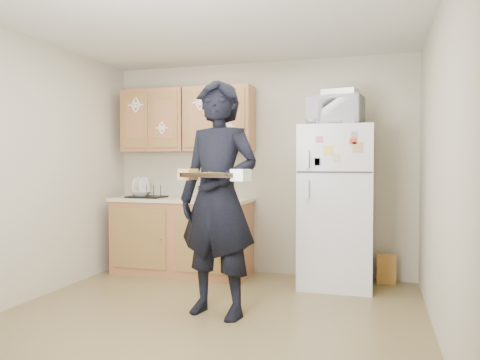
# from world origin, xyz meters

# --- Properties ---
(floor) EXTENTS (3.60, 3.60, 0.00)m
(floor) POSITION_xyz_m (0.00, 0.00, 0.00)
(floor) COLOR brown
(floor) RESTS_ON ground
(ceiling) EXTENTS (3.60, 3.60, 0.00)m
(ceiling) POSITION_xyz_m (0.00, 0.00, 2.50)
(ceiling) COLOR silver
(ceiling) RESTS_ON wall_back
(wall_back) EXTENTS (3.60, 0.04, 2.50)m
(wall_back) POSITION_xyz_m (0.00, 1.80, 1.25)
(wall_back) COLOR #B2A990
(wall_back) RESTS_ON floor
(wall_front) EXTENTS (3.60, 0.04, 2.50)m
(wall_front) POSITION_xyz_m (0.00, -1.80, 1.25)
(wall_front) COLOR #B2A990
(wall_front) RESTS_ON floor
(wall_left) EXTENTS (0.04, 3.60, 2.50)m
(wall_left) POSITION_xyz_m (-1.80, 0.00, 1.25)
(wall_left) COLOR #B2A990
(wall_left) RESTS_ON floor
(wall_right) EXTENTS (0.04, 3.60, 2.50)m
(wall_right) POSITION_xyz_m (1.80, 0.00, 1.25)
(wall_right) COLOR #B2A990
(wall_right) RESTS_ON floor
(refrigerator) EXTENTS (0.75, 0.70, 1.70)m
(refrigerator) POSITION_xyz_m (0.95, 1.43, 0.85)
(refrigerator) COLOR silver
(refrigerator) RESTS_ON floor
(base_cabinet) EXTENTS (1.60, 0.60, 0.86)m
(base_cabinet) POSITION_xyz_m (-0.85, 1.48, 0.43)
(base_cabinet) COLOR #9A5B35
(base_cabinet) RESTS_ON floor
(countertop) EXTENTS (1.64, 0.64, 0.04)m
(countertop) POSITION_xyz_m (-0.85, 1.48, 0.88)
(countertop) COLOR beige
(countertop) RESTS_ON base_cabinet
(upper_cab_left) EXTENTS (0.80, 0.33, 0.75)m
(upper_cab_left) POSITION_xyz_m (-1.25, 1.61, 1.83)
(upper_cab_left) COLOR #9A5B35
(upper_cab_left) RESTS_ON wall_back
(upper_cab_right) EXTENTS (0.80, 0.33, 0.75)m
(upper_cab_right) POSITION_xyz_m (-0.43, 1.61, 1.83)
(upper_cab_right) COLOR #9A5B35
(upper_cab_right) RESTS_ON wall_back
(cereal_box) EXTENTS (0.20, 0.07, 0.32)m
(cereal_box) POSITION_xyz_m (1.47, 1.67, 0.16)
(cereal_box) COLOR gold
(cereal_box) RESTS_ON floor
(person) EXTENTS (0.82, 0.62, 2.01)m
(person) POSITION_xyz_m (0.06, 0.16, 1.01)
(person) COLOR black
(person) RESTS_ON floor
(baking_tray) EXTENTS (0.49, 0.40, 0.04)m
(baking_tray) POSITION_xyz_m (0.13, -0.13, 1.21)
(baking_tray) COLOR black
(baking_tray) RESTS_ON person
(pizza_front_left) EXTENTS (0.14, 0.14, 0.02)m
(pizza_front_left) POSITION_xyz_m (0.01, -0.18, 1.22)
(pizza_front_left) COLOR orange
(pizza_front_left) RESTS_ON baking_tray
(pizza_front_right) EXTENTS (0.14, 0.14, 0.02)m
(pizza_front_right) POSITION_xyz_m (0.21, -0.23, 1.22)
(pizza_front_right) COLOR orange
(pizza_front_right) RESTS_ON baking_tray
(pizza_back_left) EXTENTS (0.14, 0.14, 0.02)m
(pizza_back_left) POSITION_xyz_m (0.04, -0.04, 1.22)
(pizza_back_left) COLOR orange
(pizza_back_left) RESTS_ON baking_tray
(microwave) EXTENTS (0.59, 0.44, 0.30)m
(microwave) POSITION_xyz_m (0.94, 1.38, 1.85)
(microwave) COLOR silver
(microwave) RESTS_ON refrigerator
(foil_pan) EXTENTS (0.39, 0.31, 0.07)m
(foil_pan) POSITION_xyz_m (0.98, 1.41, 2.04)
(foil_pan) COLOR silver
(foil_pan) RESTS_ON microwave
(dish_rack) EXTENTS (0.43, 0.33, 0.17)m
(dish_rack) POSITION_xyz_m (-1.26, 1.39, 0.98)
(dish_rack) COLOR black
(dish_rack) RESTS_ON countertop
(bowl) EXTENTS (0.27, 0.27, 0.06)m
(bowl) POSITION_xyz_m (-1.33, 1.39, 0.95)
(bowl) COLOR silver
(bowl) RESTS_ON dish_rack
(soap_bottle) EXTENTS (0.11, 0.11, 0.21)m
(soap_bottle) POSITION_xyz_m (-0.35, 1.40, 1.00)
(soap_bottle) COLOR silver
(soap_bottle) RESTS_ON countertop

